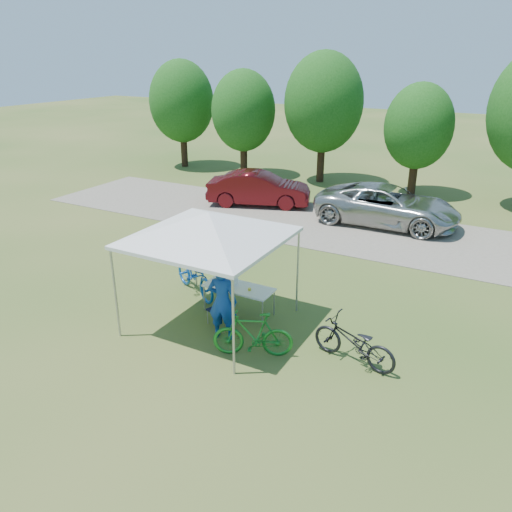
# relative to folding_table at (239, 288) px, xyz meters

# --- Properties ---
(ground) EXTENTS (100.00, 100.00, 0.00)m
(ground) POSITION_rel_folding_table_xyz_m (-0.31, -0.72, -0.66)
(ground) COLOR #2D5119
(ground) RESTS_ON ground
(gravel_strip) EXTENTS (24.00, 5.00, 0.02)m
(gravel_strip) POSITION_rel_folding_table_xyz_m (-0.31, 7.28, -0.65)
(gravel_strip) COLOR gray
(gravel_strip) RESTS_ON ground
(canopy) EXTENTS (4.53, 4.53, 3.00)m
(canopy) POSITION_rel_folding_table_xyz_m (-0.31, -0.72, 1.99)
(canopy) COLOR #A5A5AA
(canopy) RESTS_ON ground
(treeline) EXTENTS (24.89, 4.28, 6.30)m
(treeline) POSITION_rel_folding_table_xyz_m (-0.61, 13.33, 2.87)
(treeline) COLOR #382314
(treeline) RESTS_ON ground
(folding_table) EXTENTS (1.71, 0.71, 0.70)m
(folding_table) POSITION_rel_folding_table_xyz_m (0.00, 0.00, 0.00)
(folding_table) COLOR white
(folding_table) RESTS_ON ground
(folding_chair) EXTENTS (0.53, 0.56, 0.81)m
(folding_chair) POSITION_rel_folding_table_xyz_m (-0.13, -0.63, -0.18)
(folding_chair) COLOR black
(folding_chair) RESTS_ON ground
(cooler) EXTENTS (0.46, 0.32, 0.34)m
(cooler) POSITION_rel_folding_table_xyz_m (-0.33, 0.00, 0.21)
(cooler) COLOR white
(cooler) RESTS_ON folding_table
(ice_cream_cup) EXTENTS (0.08, 0.08, 0.06)m
(ice_cream_cup) POSITION_rel_folding_table_xyz_m (0.32, -0.05, 0.07)
(ice_cream_cup) COLOR yellow
(ice_cream_cup) RESTS_ON folding_table
(cyclist) EXTENTS (0.73, 0.56, 1.80)m
(cyclist) POSITION_rel_folding_table_xyz_m (0.27, -1.15, 0.24)
(cyclist) COLOR navy
(cyclist) RESTS_ON ground
(bike_blue) EXTENTS (2.10, 1.58, 1.06)m
(bike_blue) POSITION_rel_folding_table_xyz_m (-1.55, 0.38, -0.13)
(bike_blue) COLOR #144FAF
(bike_blue) RESTS_ON ground
(bike_green) EXTENTS (1.73, 1.12, 1.01)m
(bike_green) POSITION_rel_folding_table_xyz_m (1.20, -1.47, -0.15)
(bike_green) COLOR #187024
(bike_green) RESTS_ON ground
(bike_dark) EXTENTS (1.92, 0.95, 0.96)m
(bike_dark) POSITION_rel_folding_table_xyz_m (3.13, -0.73, -0.18)
(bike_dark) COLOR black
(bike_dark) RESTS_ON ground
(minivan) EXTENTS (5.21, 2.44, 1.44)m
(minivan) POSITION_rel_folding_table_xyz_m (1.35, 8.47, 0.08)
(minivan) COLOR #B1B2AD
(minivan) RESTS_ON gravel_strip
(sedan) EXTENTS (4.46, 2.81, 1.39)m
(sedan) POSITION_rel_folding_table_xyz_m (-3.99, 8.45, 0.06)
(sedan) COLOR #4C0C10
(sedan) RESTS_ON gravel_strip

